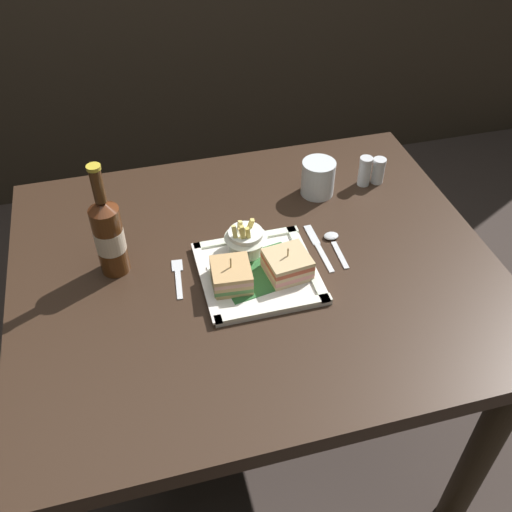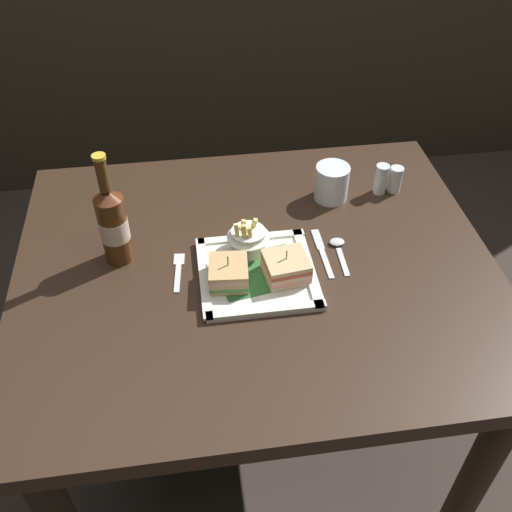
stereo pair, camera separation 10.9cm
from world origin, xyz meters
TOP-DOWN VIEW (x-y plane):
  - ground_plane at (0.00, 0.00)m, footprint 6.00×6.00m
  - dining_table at (0.00, 0.00)m, footprint 1.07×0.90m
  - square_plate at (-0.00, -0.04)m, footprint 0.25×0.25m
  - sandwich_half_left at (-0.07, -0.06)m, footprint 0.09×0.09m
  - sandwich_half_right at (0.06, -0.06)m, footprint 0.10×0.10m
  - fries_cup at (-0.01, 0.03)m, footprint 0.10×0.10m
  - beer_bottle at (-0.30, 0.06)m, footprint 0.06×0.06m
  - water_glass at (0.22, 0.22)m, footprint 0.08×0.08m
  - fork at (-0.17, 0.00)m, footprint 0.03×0.12m
  - knife at (0.16, 0.02)m, footprint 0.02×0.17m
  - spoon at (0.20, 0.02)m, footprint 0.03×0.12m
  - salt_shaker at (0.35, 0.22)m, footprint 0.03×0.03m
  - pepper_shaker at (0.39, 0.22)m, footprint 0.03×0.03m

SIDE VIEW (x-z plane):
  - ground_plane at x=0.00m, z-range 0.00..0.00m
  - dining_table at x=0.00m, z-range 0.26..1.00m
  - fork at x=-0.17m, z-range 0.74..0.74m
  - knife at x=0.16m, z-range 0.74..0.74m
  - spoon at x=0.20m, z-range 0.74..0.75m
  - square_plate at x=0.00m, z-range 0.74..0.76m
  - pepper_shaker at x=0.39m, z-range 0.74..0.81m
  - sandwich_half_left at x=-0.07m, z-range 0.74..0.81m
  - sandwich_half_right at x=0.06m, z-range 0.74..0.81m
  - salt_shaker at x=0.35m, z-range 0.74..0.82m
  - water_glass at x=0.22m, z-range 0.73..0.83m
  - fries_cup at x=-0.01m, z-range 0.75..0.84m
  - beer_bottle at x=-0.30m, z-range 0.70..0.98m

